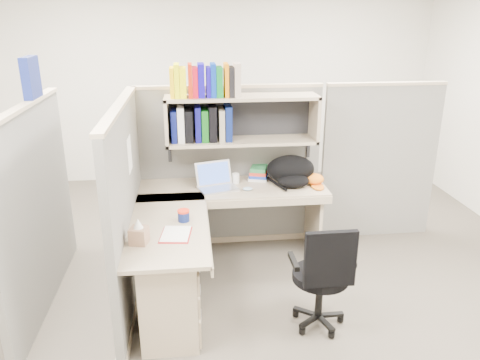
{
  "coord_description": "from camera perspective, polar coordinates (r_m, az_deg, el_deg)",
  "views": [
    {
      "loc": [
        -0.38,
        -3.51,
        2.27
      ],
      "look_at": [
        0.03,
        0.25,
        0.91
      ],
      "focal_mm": 35.0,
      "sensor_mm": 36.0,
      "label": 1
    }
  ],
  "objects": [
    {
      "name": "ground",
      "position": [
        4.2,
        -0.08,
        -12.96
      ],
      "size": [
        6.0,
        6.0,
        0.0
      ],
      "primitive_type": "plane",
      "color": "#38342B",
      "rests_on": "ground"
    },
    {
      "name": "room_shell",
      "position": [
        3.59,
        -0.1,
        9.34
      ],
      "size": [
        6.0,
        6.0,
        6.0
      ],
      "color": "beige",
      "rests_on": "ground"
    },
    {
      "name": "cubicle",
      "position": [
        4.19,
        -5.76,
        0.71
      ],
      "size": [
        3.79,
        1.84,
        1.95
      ],
      "color": "#63625E",
      "rests_on": "ground"
    },
    {
      "name": "desk",
      "position": [
        3.71,
        -5.97,
        -9.93
      ],
      "size": [
        1.74,
        1.75,
        0.73
      ],
      "color": "gray",
      "rests_on": "ground"
    },
    {
      "name": "laptop",
      "position": [
        4.27,
        -2.72,
        0.38
      ],
      "size": [
        0.43,
        0.43,
        0.25
      ],
      "primitive_type": null,
      "rotation": [
        0.0,
        0.0,
        0.29
      ],
      "color": "#B7B6BB",
      "rests_on": "desk"
    },
    {
      "name": "backpack",
      "position": [
        4.41,
        6.34,
        1.08
      ],
      "size": [
        0.46,
        0.36,
        0.27
      ],
      "primitive_type": null,
      "rotation": [
        0.0,
        0.0,
        0.01
      ],
      "color": "black",
      "rests_on": "desk"
    },
    {
      "name": "orange_cap",
      "position": [
        4.49,
        9.03,
        0.12
      ],
      "size": [
        0.2,
        0.22,
        0.1
      ],
      "primitive_type": null,
      "rotation": [
        0.0,
        0.0,
        0.06
      ],
      "color": "#D16512",
      "rests_on": "desk"
    },
    {
      "name": "snack_canister",
      "position": [
        3.68,
        -6.89,
        -4.3
      ],
      "size": [
        0.09,
        0.09,
        0.09
      ],
      "color": "#0E1A52",
      "rests_on": "desk"
    },
    {
      "name": "tissue_box",
      "position": [
        3.37,
        -12.26,
        -6.1
      ],
      "size": [
        0.14,
        0.14,
        0.19
      ],
      "primitive_type": null,
      "rotation": [
        0.0,
        0.0,
        -0.23
      ],
      "color": "#997156",
      "rests_on": "desk"
    },
    {
      "name": "mouse",
      "position": [
        4.28,
        0.94,
        -1.08
      ],
      "size": [
        0.1,
        0.08,
        0.03
      ],
      "primitive_type": "ellipsoid",
      "rotation": [
        0.0,
        0.0,
        0.26
      ],
      "color": "#8DADC8",
      "rests_on": "desk"
    },
    {
      "name": "paper_cup",
      "position": [
        4.46,
        -0.53,
        0.21
      ],
      "size": [
        0.08,
        0.08,
        0.1
      ],
      "primitive_type": "cylinder",
      "rotation": [
        0.0,
        0.0,
        0.17
      ],
      "color": "silver",
      "rests_on": "desk"
    },
    {
      "name": "book_stack",
      "position": [
        4.59,
        2.32,
        0.93
      ],
      "size": [
        0.24,
        0.28,
        0.12
      ],
      "primitive_type": null,
      "rotation": [
        0.0,
        0.0,
        -0.29
      ],
      "color": "gray",
      "rests_on": "desk"
    },
    {
      "name": "loose_paper",
      "position": [
        3.5,
        -7.83,
        -6.49
      ],
      "size": [
        0.23,
        0.29,
        0.0
      ],
      "primitive_type": null,
      "rotation": [
        0.0,
        0.0,
        -0.13
      ],
      "color": "silver",
      "rests_on": "desk"
    },
    {
      "name": "task_chair",
      "position": [
        3.62,
        9.85,
        -13.31
      ],
      "size": [
        0.46,
        0.42,
        0.88
      ],
      "color": "black",
      "rests_on": "ground"
    }
  ]
}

